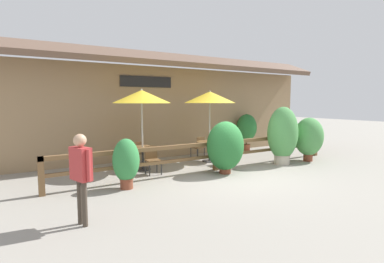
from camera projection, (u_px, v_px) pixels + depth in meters
The scene contains 17 objects.
ground_plane at pixel (236, 177), 8.94m from camera, with size 60.00×60.00×0.00m, color gray.
building_facade at pixel (172, 104), 12.20m from camera, with size 14.28×1.49×4.23m.
patio_railing at pixel (216, 149), 9.76m from camera, with size 10.40×0.14×0.95m.
patio_umbrella_near at pixel (142, 97), 9.67m from camera, with size 1.90×1.90×2.65m.
dining_table_near at pixel (143, 152), 9.85m from camera, with size 0.98×0.98×0.76m.
chair_near_streetside at pixel (152, 159), 9.29m from camera, with size 0.45×0.45×0.86m.
chair_near_wallside at pixel (136, 152), 10.47m from camera, with size 0.45×0.45×0.86m.
patio_umbrella_middle at pixel (210, 97), 11.04m from camera, with size 1.90×1.90×2.65m.
dining_table_middle at pixel (209, 145), 11.22m from camera, with size 0.98×0.98×0.76m.
chair_middle_streetside at pixel (223, 151), 10.64m from camera, with size 0.47×0.47×0.86m.
chair_middle_wallside at pixel (199, 146), 11.86m from camera, with size 0.48×0.48×0.86m.
potted_plant_tall_tropical at pixel (283, 134), 10.66m from camera, with size 1.13×1.02×2.07m.
potted_plant_corner_fern at pixel (225, 146), 9.32m from camera, with size 1.20×1.08×1.64m.
potted_plant_broad_leaf at pixel (309, 137), 11.27m from camera, with size 1.14×1.02×1.65m.
potted_plant_small_flowering at pixel (126, 162), 7.69m from camera, with size 0.69×0.63×1.31m.
potted_plant_entrance_palm at pixel (247, 128), 13.71m from camera, with size 0.97×0.87×1.67m.
pedestrian at pixel (81, 167), 5.36m from camera, with size 0.33×0.57×1.68m.
Camera 1 is at (-5.73, -6.76, 2.25)m, focal length 28.00 mm.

